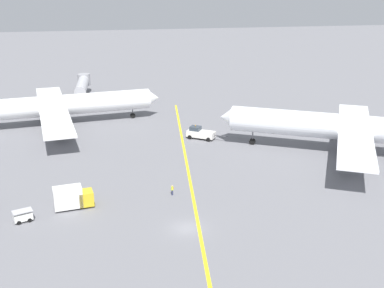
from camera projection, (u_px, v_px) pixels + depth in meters
The scene contains 9 objects.
ground_plane at pixel (187, 228), 65.79m from camera, with size 600.00×600.00×0.00m, color slate.
taxiway_stripe at pixel (193, 196), 75.62m from camera, with size 0.50×120.00×0.01m, color yellow.
airliner_at_gate_left at pixel (59, 106), 112.57m from camera, with size 48.47×48.83×15.87m.
airliner_being_pushed at pixel (346, 128), 93.04m from camera, with size 46.43×40.70×16.28m.
pushback_tug at pixel (200, 133), 103.27m from camera, with size 8.39×6.38×3.00m.
gse_baggage_cart_trailing at pixel (23, 216), 67.37m from camera, with size 3.10×2.38×1.71m.
gse_catering_truck_tall at pixel (73, 197), 71.17m from camera, with size 6.11×3.18×3.50m.
ground_crew_wing_walker_right at pixel (172, 190), 75.78m from camera, with size 0.39×0.44×1.76m.
jet_bridge at pixel (83, 84), 139.80m from camera, with size 4.44×20.79×5.79m.
Camera 1 is at (-11.29, -57.30, 32.52)m, focal length 43.91 mm.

